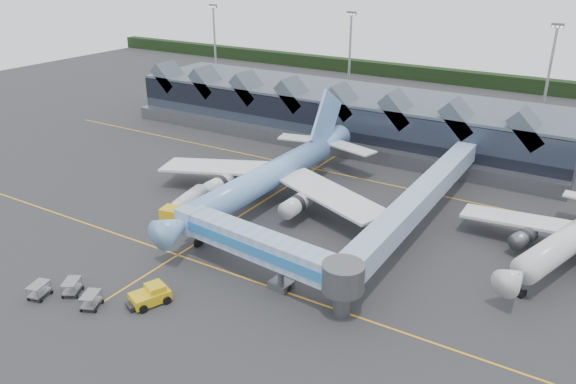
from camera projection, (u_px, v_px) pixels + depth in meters
The scene contains 11 objects.
ground at pixel (217, 230), 77.53m from camera, with size 260.00×260.00×0.00m, color #28282B.
taxi_stripes at pixel (258, 205), 85.36m from camera, with size 120.00×60.00×0.01m.
tree_line_far at pixel (452, 77), 162.86m from camera, with size 260.00×4.00×4.00m, color black.
terminal at pixel (340, 113), 115.11m from camera, with size 90.00×22.25×12.52m.
light_masts at pixel (493, 77), 111.67m from camera, with size 132.40×42.56×22.45m.
main_airliner at pixel (271, 175), 84.84m from camera, with size 39.86×45.77×14.72m.
regional_jet at pixel (576, 236), 68.52m from camera, with size 28.40×31.79×11.14m.
jet_bridge at pixel (273, 252), 63.12m from camera, with size 26.12×6.44×6.23m.
fuel_truck at pixel (186, 204), 80.80m from camera, with size 4.43×10.52×3.50m.
pushback_tug at pixel (150, 295), 61.29m from camera, with size 4.12×5.10×2.05m.
baggage_carts at pixel (67, 292), 61.85m from camera, with size 8.77×5.17×1.70m.
Camera 1 is at (44.54, -53.75, 35.54)m, focal length 35.00 mm.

